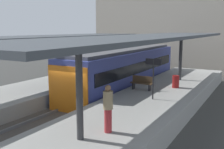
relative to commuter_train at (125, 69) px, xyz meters
The scene contains 14 objects.
ground_plane 6.43m from the commuter_train, 90.00° to the right, with size 80.00×80.00×0.00m, color #383835.
platform_left 7.37m from the commuter_train, 121.53° to the right, with size 4.40×28.00×1.00m, color #9E9E99.
platform_right 7.37m from the commuter_train, 58.47° to the right, with size 4.40×28.00×1.00m, color #9E9E99.
track_ballast 6.40m from the commuter_train, 90.00° to the right, with size 3.20×28.00×0.20m, color #4C4742.
rail_near_side 6.40m from the commuter_train, 96.63° to the right, with size 0.08×28.00×0.14m, color slate.
rail_far_side 6.40m from the commuter_train, 83.37° to the right, with size 0.08×28.00×0.14m, color slate.
commuter_train is the anchor object (origin of this frame).
canopy_left 6.59m from the commuter_train, 128.40° to the right, with size 4.18×21.00×3.31m.
canopy_right 6.64m from the commuter_train, 51.60° to the right, with size 4.18×21.00×3.43m.
platform_bench 3.96m from the commuter_train, 48.04° to the right, with size 1.40×0.41×0.86m.
platform_sign 6.35m from the commuter_train, 49.72° to the right, with size 0.90×0.08×2.21m.
litter_bin 4.51m from the commuter_train, 16.92° to the right, with size 0.44×0.44×0.80m, color maroon.
passenger_near_bench 10.96m from the commuter_train, 66.78° to the right, with size 0.36×0.36×1.78m.
station_building_backdrop 14.32m from the commuter_train, 92.31° to the left, with size 18.00×6.00×11.00m, color #A89E8E.
Camera 1 is at (9.09, -12.07, 4.78)m, focal length 43.21 mm.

